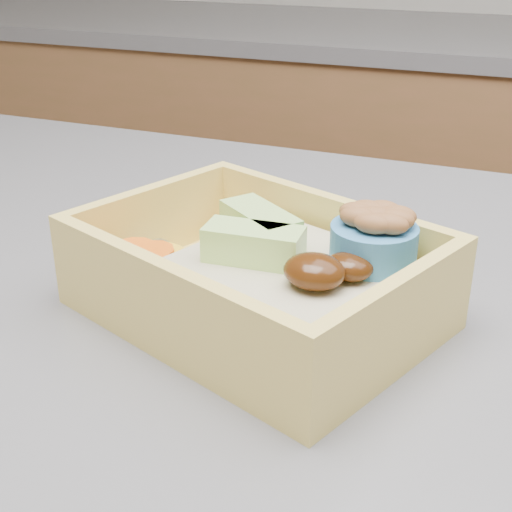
% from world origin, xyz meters
% --- Properties ---
extents(back_cabinets, '(3.20, 0.62, 2.30)m').
position_xyz_m(back_cabinets, '(0.00, 1.23, 0.89)').
color(back_cabinets, brown).
rests_on(back_cabinets, ground).
extents(bento_box, '(0.23, 0.20, 0.07)m').
position_xyz_m(bento_box, '(0.09, -0.00, 0.95)').
color(bento_box, '#EDCE62').
rests_on(bento_box, island).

